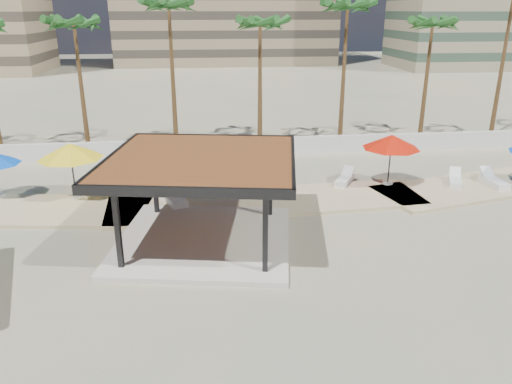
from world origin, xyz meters
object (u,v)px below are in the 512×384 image
pavilion_central (202,192)px  lounger_a (173,198)px  lounger_c (494,181)px  lounger_b (344,180)px  umbrella_c (392,142)px  lounger_d (455,181)px

pavilion_central → lounger_a: bearing=118.5°
lounger_c → lounger_b: bearing=79.2°
umbrella_c → lounger_d: size_ratio=1.87×
pavilion_central → lounger_d: 15.15m
lounger_a → lounger_d: (15.48, 1.01, -0.04)m
umbrella_c → lounger_a: 12.05m
pavilion_central → lounger_d: bearing=31.4°
lounger_c → lounger_d: (-2.04, 0.38, -0.01)m
umbrella_c → lounger_c: size_ratio=1.78×
pavilion_central → lounger_d: size_ratio=4.32×
lounger_d → umbrella_c: bearing=107.6°
pavilion_central → lounger_a: size_ratio=3.56×
lounger_c → lounger_d: size_ratio=1.05×
umbrella_c → lounger_b: bearing=169.2°
pavilion_central → lounger_d: (14.00, 5.46, -1.91)m
umbrella_c → lounger_d: (3.72, -0.43, -2.23)m
umbrella_c → lounger_a: (-11.76, -1.44, -2.19)m
umbrella_c → lounger_a: bearing=-173.0°
pavilion_central → lounger_c: 16.93m
pavilion_central → umbrella_c: size_ratio=2.31×
lounger_c → lounger_d: bearing=77.4°
lounger_a → lounger_c: lounger_a is taller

